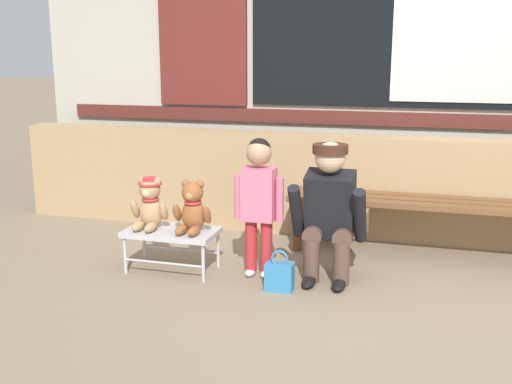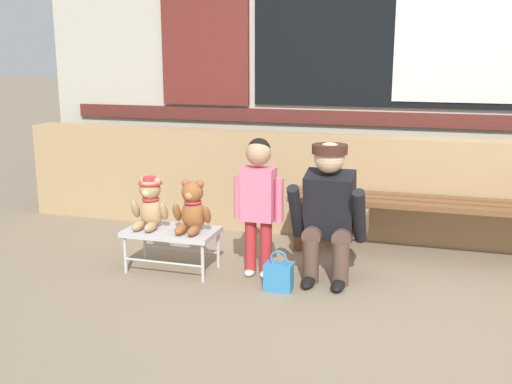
# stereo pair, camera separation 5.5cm
# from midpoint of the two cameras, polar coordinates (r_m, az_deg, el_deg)

# --- Properties ---
(ground_plane) EXTENTS (60.00, 60.00, 0.00)m
(ground_plane) POSITION_cam_midpoint_polar(r_m,az_deg,el_deg) (3.84, 9.08, -10.36)
(ground_plane) COLOR #84725B
(brick_low_wall) EXTENTS (6.43, 0.25, 0.85)m
(brick_low_wall) POSITION_cam_midpoint_polar(r_m,az_deg,el_deg) (5.06, 11.26, 0.36)
(brick_low_wall) COLOR tan
(brick_low_wall) RESTS_ON ground
(shop_facade) EXTENTS (6.56, 0.26, 3.54)m
(shop_facade) POSITION_cam_midpoint_polar(r_m,az_deg,el_deg) (5.47, 12.44, 15.49)
(shop_facade) COLOR #B7B2A3
(shop_facade) RESTS_ON ground
(wooden_bench_long) EXTENTS (2.10, 0.40, 0.44)m
(wooden_bench_long) POSITION_cam_midpoint_polar(r_m,az_deg,el_deg) (4.71, 15.59, -1.49)
(wooden_bench_long) COLOR brown
(wooden_bench_long) RESTS_ON ground
(small_display_bench) EXTENTS (0.64, 0.36, 0.30)m
(small_display_bench) POSITION_cam_midpoint_polar(r_m,az_deg,el_deg) (4.30, -8.30, -3.95)
(small_display_bench) COLOR #BCBCC1
(small_display_bench) RESTS_ON ground
(teddy_bear_with_hat) EXTENTS (0.28, 0.27, 0.36)m
(teddy_bear_with_hat) POSITION_cam_midpoint_polar(r_m,az_deg,el_deg) (4.32, -10.31, -1.13)
(teddy_bear_with_hat) COLOR tan
(teddy_bear_with_hat) RESTS_ON small_display_bench
(teddy_bear_plain) EXTENTS (0.28, 0.26, 0.36)m
(teddy_bear_plain) POSITION_cam_midpoint_polar(r_m,az_deg,el_deg) (4.19, -6.38, -1.56)
(teddy_bear_plain) COLOR #93562D
(teddy_bear_plain) RESTS_ON small_display_bench
(child_standing) EXTENTS (0.35, 0.18, 0.96)m
(child_standing) POSITION_cam_midpoint_polar(r_m,az_deg,el_deg) (4.08, -0.12, -0.03)
(child_standing) COLOR #B7282D
(child_standing) RESTS_ON ground
(adult_crouching) EXTENTS (0.50, 0.49, 0.95)m
(adult_crouching) POSITION_cam_midpoint_polar(r_m,az_deg,el_deg) (4.06, 6.68, -1.80)
(adult_crouching) COLOR brown
(adult_crouching) RESTS_ON ground
(handbag_on_ground) EXTENTS (0.18, 0.11, 0.27)m
(handbag_on_ground) POSITION_cam_midpoint_polar(r_m,az_deg,el_deg) (3.97, 1.81, -7.91)
(handbag_on_ground) COLOR teal
(handbag_on_ground) RESTS_ON ground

